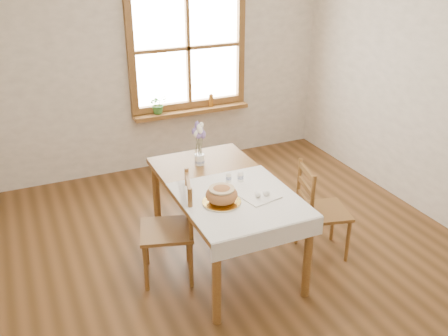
# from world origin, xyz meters

# --- Properties ---
(ground) EXTENTS (5.00, 5.00, 0.00)m
(ground) POSITION_xyz_m (0.00, 0.00, 0.00)
(ground) COLOR brown
(ground) RESTS_ON ground
(room_walls) EXTENTS (4.60, 5.10, 2.65)m
(room_walls) POSITION_xyz_m (0.00, 0.00, 1.71)
(room_walls) COLOR white
(room_walls) RESTS_ON ground
(window) EXTENTS (1.46, 0.08, 1.46)m
(window) POSITION_xyz_m (0.50, 2.47, 1.45)
(window) COLOR olive
(window) RESTS_ON ground
(window_sill) EXTENTS (1.46, 0.20, 0.05)m
(window_sill) POSITION_xyz_m (0.50, 2.40, 0.69)
(window_sill) COLOR olive
(window_sill) RESTS_ON ground
(dining_table) EXTENTS (0.90, 1.60, 0.75)m
(dining_table) POSITION_xyz_m (0.00, 0.30, 0.66)
(dining_table) COLOR olive
(dining_table) RESTS_ON ground
(table_linen) EXTENTS (0.91, 0.99, 0.01)m
(table_linen) POSITION_xyz_m (0.00, -0.00, 0.76)
(table_linen) COLOR white
(table_linen) RESTS_ON dining_table
(chair_left) EXTENTS (0.55, 0.54, 0.92)m
(chair_left) POSITION_xyz_m (-0.54, 0.27, 0.46)
(chair_left) COLOR olive
(chair_left) RESTS_ON ground
(chair_right) EXTENTS (0.52, 0.50, 0.88)m
(chair_right) POSITION_xyz_m (0.85, 0.02, 0.44)
(chair_right) COLOR olive
(chair_right) RESTS_ON ground
(bread_plate) EXTENTS (0.34, 0.34, 0.02)m
(bread_plate) POSITION_xyz_m (-0.16, -0.01, 0.77)
(bread_plate) COLOR white
(bread_plate) RESTS_ON table_linen
(bread_loaf) EXTENTS (0.25, 0.25, 0.14)m
(bread_loaf) POSITION_xyz_m (-0.16, -0.01, 0.85)
(bread_loaf) COLOR #B26D3F
(bread_loaf) RESTS_ON bread_plate
(egg_napkin) EXTENTS (0.32, 0.28, 0.01)m
(egg_napkin) POSITION_xyz_m (0.16, -0.05, 0.77)
(egg_napkin) COLOR white
(egg_napkin) RESTS_ON table_linen
(eggs) EXTENTS (0.24, 0.23, 0.05)m
(eggs) POSITION_xyz_m (0.16, -0.05, 0.80)
(eggs) COLOR white
(eggs) RESTS_ON egg_napkin
(salt_shaker) EXTENTS (0.06, 0.06, 0.09)m
(salt_shaker) POSITION_xyz_m (0.05, 0.31, 0.80)
(salt_shaker) COLOR white
(salt_shaker) RESTS_ON table_linen
(pepper_shaker) EXTENTS (0.06, 0.06, 0.10)m
(pepper_shaker) POSITION_xyz_m (0.14, 0.28, 0.81)
(pepper_shaker) COLOR white
(pepper_shaker) RESTS_ON table_linen
(flower_vase) EXTENTS (0.11, 0.11, 0.10)m
(flower_vase) POSITION_xyz_m (-0.05, 0.74, 0.80)
(flower_vase) COLOR white
(flower_vase) RESTS_ON dining_table
(lavender_bouquet) EXTENTS (0.16, 0.16, 0.30)m
(lavender_bouquet) POSITION_xyz_m (-0.05, 0.74, 1.00)
(lavender_bouquet) COLOR #775DA4
(lavender_bouquet) RESTS_ON flower_vase
(potted_plant) EXTENTS (0.22, 0.24, 0.18)m
(potted_plant) POSITION_xyz_m (0.08, 2.40, 0.80)
(potted_plant) COLOR #39752F
(potted_plant) RESTS_ON window_sill
(amber_bottle) EXTENTS (0.06, 0.06, 0.16)m
(amber_bottle) POSITION_xyz_m (0.76, 2.40, 0.80)
(amber_bottle) COLOR #9B5D1C
(amber_bottle) RESTS_ON window_sill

